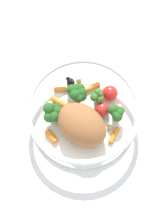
% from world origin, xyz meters
% --- Properties ---
extents(ground_plane, '(2.40, 2.40, 0.00)m').
position_xyz_m(ground_plane, '(0.00, 0.00, 0.00)').
color(ground_plane, white).
extents(food_container, '(0.21, 0.21, 0.07)m').
position_xyz_m(food_container, '(0.01, 0.00, 0.03)').
color(food_container, white).
rests_on(food_container, ground_plane).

